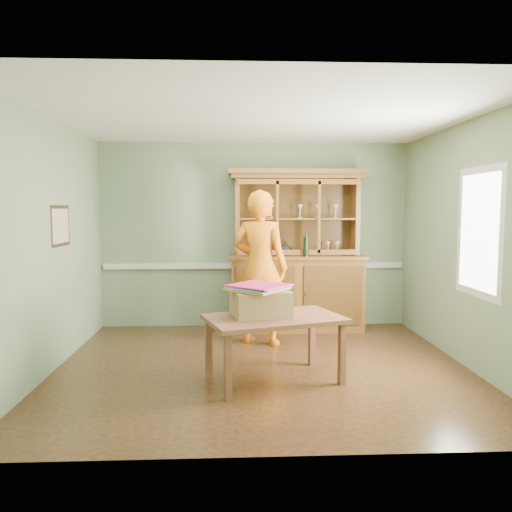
{
  "coord_description": "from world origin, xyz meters",
  "views": [
    {
      "loc": [
        -0.31,
        -5.35,
        1.74
      ],
      "look_at": [
        -0.05,
        0.4,
        1.19
      ],
      "focal_mm": 35.0,
      "sensor_mm": 36.0,
      "label": 1
    }
  ],
  "objects_px": {
    "china_hutch": "(296,274)",
    "dining_table": "(274,324)",
    "cardboard_box": "(261,303)",
    "person": "(260,268)"
  },
  "relations": [
    {
      "from": "dining_table",
      "to": "person",
      "type": "relative_size",
      "value": 0.76
    },
    {
      "from": "cardboard_box",
      "to": "person",
      "type": "relative_size",
      "value": 0.28
    },
    {
      "from": "china_hutch",
      "to": "dining_table",
      "type": "relative_size",
      "value": 1.52
    },
    {
      "from": "china_hutch",
      "to": "person",
      "type": "relative_size",
      "value": 1.16
    },
    {
      "from": "dining_table",
      "to": "person",
      "type": "bearing_deg",
      "value": 74.44
    },
    {
      "from": "china_hutch",
      "to": "cardboard_box",
      "type": "relative_size",
      "value": 4.13
    },
    {
      "from": "dining_table",
      "to": "person",
      "type": "distance_m",
      "value": 1.48
    },
    {
      "from": "dining_table",
      "to": "cardboard_box",
      "type": "xyz_separation_m",
      "value": [
        -0.13,
        0.05,
        0.21
      ]
    },
    {
      "from": "china_hutch",
      "to": "person",
      "type": "bearing_deg",
      "value": -126.57
    },
    {
      "from": "person",
      "to": "dining_table",
      "type": "bearing_deg",
      "value": 113.93
    }
  ]
}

